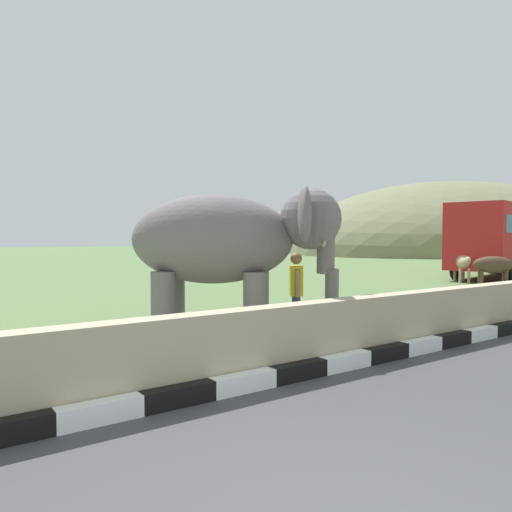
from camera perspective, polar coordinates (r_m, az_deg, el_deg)
The scene contains 8 objects.
striped_curb at distance 5.72m, azimuth -13.30°, elevation -16.50°, with size 16.20×0.20×0.24m.
barrier_parapet at distance 7.04m, azimuth 3.99°, elevation -9.69°, with size 28.00×0.36×1.00m, color tan.
elephant at distance 9.31m, azimuth -2.91°, elevation 1.71°, with size 3.92×3.70×2.88m.
person_handler at distance 9.56m, azimuth 4.71°, elevation -3.97°, with size 0.44×0.56×1.66m.
bus_red at distance 26.96m, azimuth 26.66°, elevation 2.20°, with size 9.00×4.41×3.50m.
cow_near at distance 23.22m, azimuth 22.94°, elevation -0.69°, with size 1.62×1.65×1.23m.
cow_mid at distance 21.22m, azimuth 26.06°, elevation -0.98°, with size 1.63×1.64×1.23m.
hill_east at distance 68.44m, azimuth 21.65°, elevation 0.35°, with size 45.53×36.43×18.13m.
Camera 1 is at (-2.37, -1.77, 1.94)m, focal length 34.26 mm.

